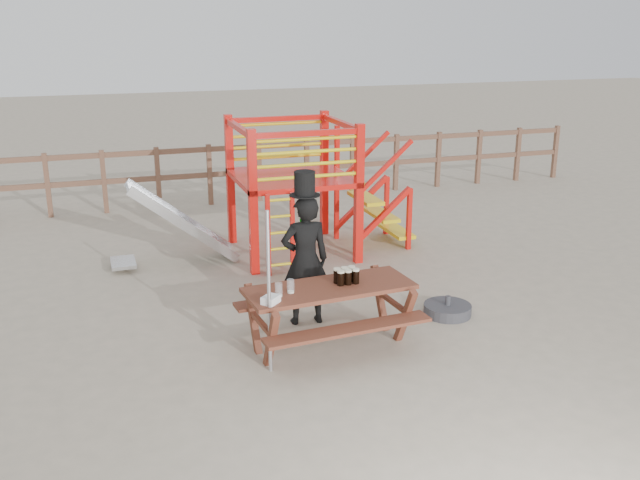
{
  "coord_description": "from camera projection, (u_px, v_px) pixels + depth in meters",
  "views": [
    {
      "loc": [
        -2.76,
        -6.73,
        3.55
      ],
      "look_at": [
        -0.27,
        0.8,
        1.07
      ],
      "focal_mm": 40.0,
      "sensor_mm": 36.0,
      "label": 1
    }
  ],
  "objects": [
    {
      "name": "picnic_table",
      "position": [
        329.0,
        309.0,
        7.92
      ],
      "size": [
        1.96,
        1.43,
        0.72
      ],
      "rotation": [
        0.0,
        0.0,
        0.08
      ],
      "color": "brown",
      "rests_on": "ground"
    },
    {
      "name": "man_with_hat",
      "position": [
        305.0,
        257.0,
        8.45
      ],
      "size": [
        0.6,
        0.41,
        1.87
      ],
      "rotation": [
        0.0,
        0.0,
        3.08
      ],
      "color": "black",
      "rests_on": "ground"
    },
    {
      "name": "back_fence",
      "position": [
        235.0,
        166.0,
        14.11
      ],
      "size": [
        15.09,
        0.09,
        1.2
      ],
      "color": "brown",
      "rests_on": "ground"
    },
    {
      "name": "parasol_base",
      "position": [
        447.0,
        310.0,
        8.88
      ],
      "size": [
        0.59,
        0.59,
        0.25
      ],
      "color": "#343439",
      "rests_on": "ground"
    },
    {
      "name": "ground",
      "position": [
        365.0,
        349.0,
        7.99
      ],
      "size": [
        60.0,
        60.0,
        0.0
      ],
      "primitive_type": "plane",
      "color": "tan",
      "rests_on": "ground"
    },
    {
      "name": "paper_bag",
      "position": [
        271.0,
        300.0,
        7.36
      ],
      "size": [
        0.23,
        0.23,
        0.08
      ],
      "primitive_type": "cube",
      "rotation": [
        0.0,
        0.0,
        0.75
      ],
      "color": "white",
      "rests_on": "picnic_table"
    },
    {
      "name": "metal_pole",
      "position": [
        269.0,
        293.0,
        7.23
      ],
      "size": [
        0.04,
        0.04,
        1.75
      ],
      "primitive_type": "cylinder",
      "color": "#B2B2B7",
      "rests_on": "ground"
    },
    {
      "name": "playground_fort",
      "position": [
        287.0,
        186.0,
        10.95
      ],
      "size": [
        4.71,
        1.84,
        2.1
      ],
      "color": "red",
      "rests_on": "ground"
    },
    {
      "name": "stout_pints",
      "position": [
        346.0,
        276.0,
        7.91
      ],
      "size": [
        0.27,
        0.18,
        0.17
      ],
      "color": "black",
      "rests_on": "picnic_table"
    },
    {
      "name": "empty_glasses",
      "position": [
        285.0,
        289.0,
        7.59
      ],
      "size": [
        0.23,
        0.15,
        0.15
      ],
      "color": "silver",
      "rests_on": "picnic_table"
    }
  ]
}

